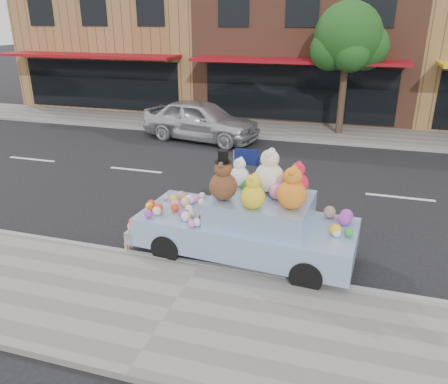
% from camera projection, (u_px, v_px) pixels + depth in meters
% --- Properties ---
extents(ground, '(120.00, 120.00, 0.00)m').
position_uv_depth(ground, '(257.00, 183.00, 13.00)').
color(ground, black).
rests_on(ground, ground).
extents(near_sidewalk, '(60.00, 3.00, 0.12)m').
position_uv_depth(near_sidewalk, '(170.00, 311.00, 7.19)').
color(near_sidewalk, gray).
rests_on(near_sidewalk, ground).
extents(far_sidewalk, '(60.00, 3.00, 0.12)m').
position_uv_depth(far_sidewalk, '(290.00, 131.00, 18.75)').
color(far_sidewalk, gray).
rests_on(far_sidewalk, ground).
extents(near_kerb, '(60.00, 0.12, 0.13)m').
position_uv_depth(near_kerb, '(201.00, 265.00, 8.52)').
color(near_kerb, gray).
rests_on(near_kerb, ground).
extents(far_kerb, '(60.00, 0.12, 0.13)m').
position_uv_depth(far_kerb, '(285.00, 139.00, 17.42)').
color(far_kerb, gray).
rests_on(far_kerb, ground).
extents(storefront_left, '(10.00, 9.80, 7.30)m').
position_uv_depth(storefront_left, '(134.00, 35.00, 24.97)').
color(storefront_left, olive).
rests_on(storefront_left, ground).
extents(storefront_mid, '(10.00, 9.80, 7.30)m').
position_uv_depth(storefront_mid, '(311.00, 37.00, 22.29)').
color(storefront_mid, brown).
rests_on(storefront_mid, ground).
extents(street_tree, '(3.00, 2.70, 5.22)m').
position_uv_depth(street_tree, '(348.00, 42.00, 16.91)').
color(street_tree, '#38281C').
rests_on(street_tree, ground).
extents(car_silver, '(4.98, 2.74, 1.60)m').
position_uv_depth(car_silver, '(201.00, 120.00, 17.27)').
color(car_silver, silver).
rests_on(car_silver, ground).
extents(art_car, '(4.60, 2.06, 2.32)m').
position_uv_depth(art_car, '(248.00, 220.00, 8.68)').
color(art_car, black).
rests_on(art_car, ground).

